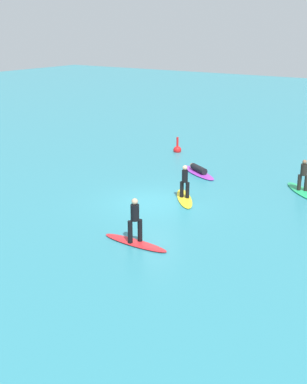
# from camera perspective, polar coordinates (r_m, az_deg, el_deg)

# --- Properties ---
(ground_plane) EXTENTS (120.00, 120.00, 0.00)m
(ground_plane) POSITION_cam_1_polar(r_m,az_deg,el_deg) (24.19, -0.00, -1.13)
(ground_plane) COLOR teal
(ground_plane) RESTS_ON ground
(surfer_on_purple_board) EXTENTS (3.13, 2.36, 0.45)m
(surfer_on_purple_board) POSITION_cam_1_polar(r_m,az_deg,el_deg) (28.89, 4.93, 2.31)
(surfer_on_purple_board) COLOR purple
(surfer_on_purple_board) RESTS_ON ground_plane
(surfer_on_green_board) EXTENTS (2.63, 2.71, 2.22)m
(surfer_on_green_board) POSITION_cam_1_polar(r_m,az_deg,el_deg) (26.56, 16.02, 0.73)
(surfer_on_green_board) COLOR #23B266
(surfer_on_green_board) RESTS_ON ground_plane
(surfer_on_red_board) EXTENTS (2.89, 0.69, 1.81)m
(surfer_on_red_board) POSITION_cam_1_polar(r_m,az_deg,el_deg) (19.55, -2.03, -4.39)
(surfer_on_red_board) COLOR red
(surfer_on_red_board) RESTS_ON ground_plane
(surfer_on_yellow_board) EXTENTS (2.28, 2.66, 1.66)m
(surfer_on_yellow_board) POSITION_cam_1_polar(r_m,az_deg,el_deg) (24.52, 3.42, 0.01)
(surfer_on_yellow_board) COLOR yellow
(surfer_on_yellow_board) RESTS_ON ground_plane
(marker_buoy) EXTENTS (0.52, 0.52, 1.10)m
(marker_buoy) POSITION_cam_1_polar(r_m,az_deg,el_deg) (33.69, 2.63, 4.69)
(marker_buoy) COLOR red
(marker_buoy) RESTS_ON ground_plane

